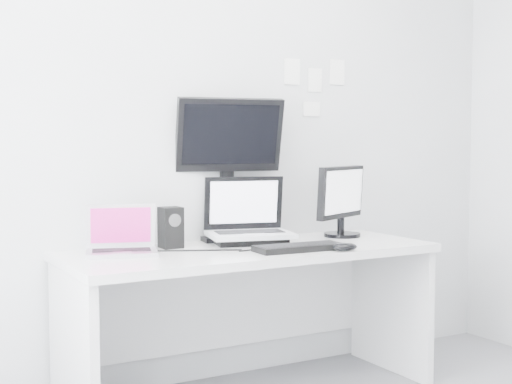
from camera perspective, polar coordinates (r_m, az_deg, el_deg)
back_wall at (r=3.84m, az=-2.98°, el=5.54°), size 3.60×0.00×3.60m
desk at (r=3.64m, az=-0.44°, el=-10.01°), size 1.80×0.70×0.73m
macbook at (r=3.38m, az=-10.34°, el=-2.81°), size 0.37×0.32×0.24m
speaker at (r=3.58m, az=-6.59°, el=-2.74°), size 0.12×0.12×0.20m
dell_laptop at (r=3.69m, az=-0.45°, el=-1.36°), size 0.48×0.41×0.34m
rear_monitor at (r=3.82m, az=-2.15°, el=1.90°), size 0.58×0.30×0.75m
samsung_monitor at (r=3.99m, az=6.67°, el=-0.63°), size 0.47×0.36×0.39m
keyboard at (r=3.48m, az=3.35°, el=-4.30°), size 0.44×0.17×0.03m
mouse at (r=3.49m, az=6.86°, el=-4.22°), size 0.13×0.10×0.04m
wall_note_0 at (r=4.07m, az=2.80°, el=9.26°), size 0.10×0.00×0.14m
wall_note_1 at (r=4.15m, az=4.57°, el=8.60°), size 0.09×0.00×0.13m
wall_note_2 at (r=4.24m, az=6.27°, el=9.16°), size 0.10×0.00×0.14m
wall_note_3 at (r=4.13m, az=4.32°, el=6.40°), size 0.11×0.00×0.08m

